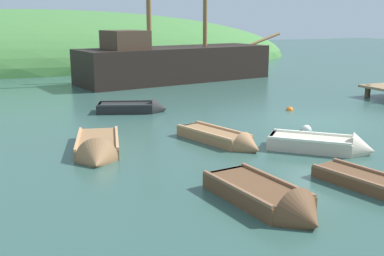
# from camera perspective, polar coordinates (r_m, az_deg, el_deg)

# --- Properties ---
(ground_plane) EXTENTS (120.00, 120.00, 0.00)m
(ground_plane) POSITION_cam_1_polar(r_m,az_deg,el_deg) (18.89, 15.12, 0.78)
(ground_plane) COLOR #33564C
(shore_hill) EXTENTS (53.43, 25.43, 9.53)m
(shore_hill) POSITION_cam_1_polar(r_m,az_deg,el_deg) (46.13, -19.36, 7.71)
(shore_hill) COLOR #477F3D
(shore_hill) RESTS_ON ground
(sailing_ship) EXTENTS (15.44, 5.78, 12.37)m
(sailing_ship) POSITION_cam_1_polar(r_m,az_deg,el_deg) (30.08, -2.22, 7.45)
(sailing_ship) COLOR black
(sailing_ship) RESTS_ON ground
(rowboat_outer_right) EXTENTS (1.83, 3.52, 0.90)m
(rowboat_outer_right) POSITION_cam_1_polar(r_m,az_deg,el_deg) (15.04, 3.93, -1.54)
(rowboat_outer_right) COLOR #9E7047
(rowboat_outer_right) RESTS_ON ground
(rowboat_portside) EXTENTS (3.16, 2.06, 1.07)m
(rowboat_portside) POSITION_cam_1_polar(r_m,az_deg,el_deg) (20.22, -6.85, 2.33)
(rowboat_portside) COLOR black
(rowboat_portside) RESTS_ON ground
(rowboat_far) EXTENTS (3.00, 2.95, 1.05)m
(rowboat_far) POSITION_cam_1_polar(r_m,az_deg,el_deg) (14.74, 16.17, -2.24)
(rowboat_far) COLOR beige
(rowboat_far) RESTS_ON ground
(rowboat_center) EXTENTS (2.05, 3.70, 1.21)m
(rowboat_center) POSITION_cam_1_polar(r_m,az_deg,el_deg) (14.16, -11.57, -2.77)
(rowboat_center) COLOR #9E7047
(rowboat_center) RESTS_ON ground
(rowboat_near_dock) EXTENTS (1.49, 3.05, 0.88)m
(rowboat_near_dock) POSITION_cam_1_polar(r_m,az_deg,el_deg) (11.82, 22.02, -6.86)
(rowboat_near_dock) COLOR brown
(rowboat_near_dock) RESTS_ON ground
(rowboat_outer_left) EXTENTS (1.54, 3.30, 1.15)m
(rowboat_outer_left) POSITION_cam_1_polar(r_m,az_deg,el_deg) (10.19, 9.72, -9.01)
(rowboat_outer_left) COLOR brown
(rowboat_outer_left) RESTS_ON ground
(buoy_white) EXTENTS (0.37, 0.37, 0.37)m
(buoy_white) POSITION_cam_1_polar(r_m,az_deg,el_deg) (17.35, 13.90, -0.25)
(buoy_white) COLOR white
(buoy_white) RESTS_ON ground
(buoy_orange) EXTENTS (0.32, 0.32, 0.32)m
(buoy_orange) POSITION_cam_1_polar(r_m,az_deg,el_deg) (20.92, 11.93, 2.15)
(buoy_orange) COLOR orange
(buoy_orange) RESTS_ON ground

